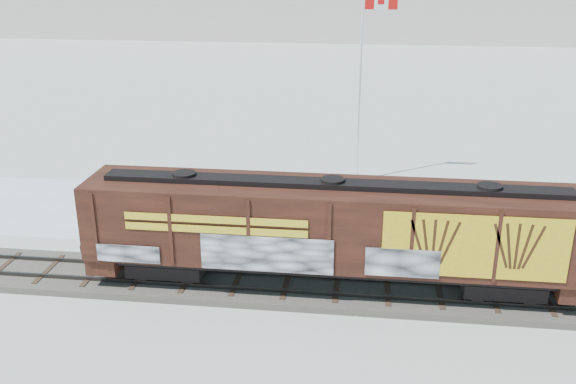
# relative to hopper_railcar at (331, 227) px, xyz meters

# --- Properties ---
(ground) EXTENTS (500.00, 500.00, 0.00)m
(ground) POSITION_rel_hopper_railcar_xyz_m (-1.74, 0.01, -2.82)
(ground) COLOR white
(ground) RESTS_ON ground
(rail_track) EXTENTS (50.00, 3.40, 0.43)m
(rail_track) POSITION_rel_hopper_railcar_xyz_m (-1.74, 0.01, -2.67)
(rail_track) COLOR #59544C
(rail_track) RESTS_ON ground
(parking_strip) EXTENTS (40.00, 8.00, 0.03)m
(parking_strip) POSITION_rel_hopper_railcar_xyz_m (-1.74, 7.51, -2.80)
(parking_strip) COLOR white
(parking_strip) RESTS_ON ground
(hopper_railcar) EXTENTS (18.94, 3.06, 4.25)m
(hopper_railcar) POSITION_rel_hopper_railcar_xyz_m (0.00, 0.00, 0.00)
(hopper_railcar) COLOR black
(hopper_railcar) RESTS_ON rail_track
(flagpole) EXTENTS (2.30, 0.90, 11.00)m
(flagpole) POSITION_rel_hopper_railcar_xyz_m (0.82, 13.67, 1.21)
(flagpole) COLOR silver
(flagpole) RESTS_ON ground
(car_silver) EXTENTS (5.27, 3.47, 1.67)m
(car_silver) POSITION_rel_hopper_railcar_xyz_m (-6.28, 7.30, -1.95)
(car_silver) COLOR #B0B4B8
(car_silver) RESTS_ON parking_strip
(car_white) EXTENTS (4.13, 1.74, 1.33)m
(car_white) POSITION_rel_hopper_railcar_xyz_m (0.53, 6.15, -2.12)
(car_white) COLOR silver
(car_white) RESTS_ON parking_strip
(car_dark) EXTENTS (4.97, 2.85, 1.36)m
(car_dark) POSITION_rel_hopper_railcar_xyz_m (10.13, 6.61, -2.11)
(car_dark) COLOR black
(car_dark) RESTS_ON parking_strip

